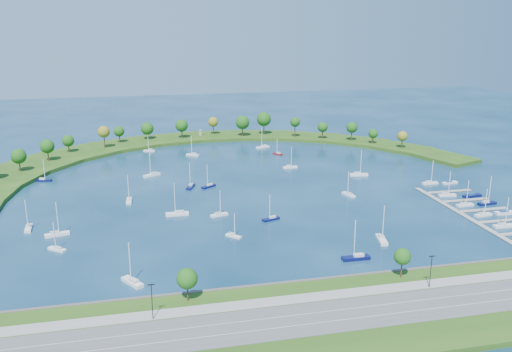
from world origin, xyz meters
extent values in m
plane|color=#06253C|center=(0.00, 0.00, 0.00)|extent=(700.00, 700.00, 0.00)
cube|color=#224612|center=(0.00, -124.00, 0.80)|extent=(420.00, 42.00, 1.60)
cube|color=#474442|center=(0.00, -102.50, 0.90)|extent=(420.00, 1.20, 1.80)
cube|color=#515154|center=(0.00, -124.00, 1.66)|extent=(420.00, 16.00, 0.12)
cube|color=gray|center=(0.00, -113.00, 1.66)|extent=(420.00, 5.00, 0.12)
cube|color=silver|center=(0.00, -126.50, 1.73)|extent=(420.00, 0.15, 0.02)
cube|color=silver|center=(0.00, -121.50, 1.73)|extent=(420.00, 0.15, 0.02)
cylinder|color=#382314|center=(-40.00, -107.00, 4.22)|extent=(0.56, 0.56, 5.25)
sphere|color=#184711|center=(-40.00, -107.00, 8.05)|extent=(6.00, 6.00, 6.00)
cylinder|color=#382314|center=(25.00, -107.00, 4.40)|extent=(0.56, 0.56, 5.60)
sphere|color=#184711|center=(25.00, -107.00, 8.24)|extent=(5.20, 5.20, 5.20)
cylinder|color=black|center=(-50.00, -115.00, 6.60)|extent=(0.24, 0.24, 10.00)
cylinder|color=black|center=(30.00, -115.00, 6.60)|extent=(0.24, 0.24, 10.00)
cube|color=#224612|center=(-104.03, 64.58, 1.00)|extent=(54.07, 56.09, 2.00)
cube|color=#224612|center=(-83.21, 87.27, 1.00)|extent=(55.20, 54.07, 2.00)
cube|color=#224612|center=(-57.57, 104.32, 1.00)|extent=(53.65, 48.47, 2.00)
cube|color=#224612|center=(-28.60, 114.76, 1.00)|extent=(49.62, 39.75, 2.00)
cube|color=#224612|center=(2.03, 117.98, 1.00)|extent=(44.32, 29.96, 2.00)
cube|color=#224612|center=(32.54, 113.79, 1.00)|extent=(49.49, 38.05, 2.00)
cube|color=#224612|center=(61.17, 102.44, 1.00)|extent=(51.13, 44.12, 2.00)
cube|color=#224612|center=(86.25, 84.58, 1.00)|extent=(49.19, 47.96, 2.00)
cube|color=#224612|center=(106.34, 61.24, 1.00)|extent=(43.90, 49.49, 2.00)
cube|color=#224612|center=(120.28, 33.78, 1.00)|extent=(35.67, 48.74, 2.00)
cylinder|color=#382314|center=(-110.32, 47.19, 5.27)|extent=(0.56, 0.56, 6.54)
sphere|color=#184711|center=(-110.32, 47.19, 10.09)|extent=(7.79, 7.79, 7.79)
cylinder|color=#382314|center=(-99.02, 67.22, 5.37)|extent=(0.56, 0.56, 6.74)
sphere|color=#184711|center=(-99.02, 67.22, 10.30)|extent=(7.77, 7.77, 7.77)
cylinder|color=#382314|center=(-89.97, 86.46, 4.78)|extent=(0.56, 0.56, 5.57)
sphere|color=#184711|center=(-89.97, 86.46, 8.96)|extent=(6.96, 6.96, 6.96)
cylinder|color=#382314|center=(-69.72, 93.50, 6.30)|extent=(0.56, 0.56, 8.60)
sphere|color=#6B6417|center=(-69.72, 93.50, 12.05)|extent=(7.25, 7.25, 7.25)
cylinder|color=#382314|center=(-61.04, 107.37, 4.94)|extent=(0.56, 0.56, 5.89)
sphere|color=#184711|center=(-61.04, 107.37, 9.23)|extent=(6.70, 6.70, 6.70)
cylinder|color=#382314|center=(-43.27, 113.72, 4.71)|extent=(0.56, 0.56, 5.41)
sphere|color=#184711|center=(-43.27, 113.72, 9.06)|extent=(8.26, 8.26, 8.26)
cylinder|color=#382314|center=(-20.90, 112.44, 5.37)|extent=(0.56, 0.56, 6.74)
sphere|color=#184711|center=(-20.90, 112.44, 10.40)|extent=(8.26, 8.26, 8.26)
cylinder|color=#382314|center=(1.22, 120.16, 5.63)|extent=(0.56, 0.56, 7.25)
sphere|color=#6B6417|center=(1.22, 120.16, 10.62)|extent=(6.83, 6.83, 6.83)
cylinder|color=#382314|center=(19.45, 109.53, 5.77)|extent=(0.56, 0.56, 7.53)
sphere|color=#184711|center=(19.45, 109.53, 11.39)|extent=(9.28, 9.28, 9.28)
cylinder|color=#382314|center=(34.78, 112.06, 6.32)|extent=(0.56, 0.56, 8.64)
sphere|color=#184711|center=(34.78, 112.06, 12.58)|extent=(9.71, 9.71, 9.71)
cylinder|color=#382314|center=(52.84, 98.68, 6.45)|extent=(0.56, 0.56, 8.89)
sphere|color=#184711|center=(52.84, 98.68, 12.19)|extent=(6.47, 6.47, 6.47)
cylinder|color=#382314|center=(68.99, 89.56, 5.22)|extent=(0.56, 0.56, 6.45)
sphere|color=#184711|center=(68.99, 89.56, 9.78)|extent=(6.66, 6.66, 6.66)
cylinder|color=#382314|center=(85.42, 79.92, 5.63)|extent=(0.56, 0.56, 7.25)
sphere|color=#184711|center=(85.42, 79.92, 10.67)|extent=(7.10, 7.10, 7.10)
cylinder|color=#382314|center=(95.26, 68.79, 4.58)|extent=(0.56, 0.56, 5.16)
sphere|color=#184711|center=(95.26, 68.79, 8.35)|extent=(5.95, 5.95, 5.95)
cylinder|color=#382314|center=(107.19, 52.96, 5.10)|extent=(0.56, 0.56, 6.20)
sphere|color=#6B6417|center=(107.19, 52.96, 9.45)|extent=(6.24, 6.24, 6.24)
cylinder|color=gray|center=(-7.86, 118.06, 3.86)|extent=(2.20, 2.20, 3.73)
cylinder|color=gray|center=(-7.86, 118.06, 5.88)|extent=(2.60, 2.60, 0.30)
cube|color=gray|center=(78.00, -61.00, 0.35)|extent=(2.20, 82.00, 0.40)
cube|color=gray|center=(90.10, -67.60, 0.35)|extent=(22.00, 2.00, 0.40)
cube|color=gray|center=(90.10, -54.40, 0.35)|extent=(22.00, 2.00, 0.40)
cylinder|color=#382314|center=(101.00, -54.40, 0.60)|extent=(0.36, 0.36, 1.60)
cube|color=gray|center=(90.10, -41.20, 0.35)|extent=(22.00, 2.00, 0.40)
cylinder|color=#382314|center=(101.00, -41.20, 0.60)|extent=(0.36, 0.36, 1.60)
cube|color=gray|center=(90.10, -28.00, 0.35)|extent=(22.00, 2.00, 0.40)
cylinder|color=#382314|center=(101.00, -28.00, 0.60)|extent=(0.36, 0.36, 1.60)
cube|color=white|center=(60.00, 7.54, 0.56)|extent=(9.60, 4.24, 1.11)
cube|color=silver|center=(59.09, 7.71, 1.50)|extent=(3.53, 2.38, 0.78)
cylinder|color=silver|center=(60.73, 7.40, 7.38)|extent=(0.32, 0.32, 12.53)
cube|color=#0A0F42|center=(-18.54, 4.27, 0.47)|extent=(7.66, 6.30, 0.94)
cube|color=silver|center=(-17.90, 4.72, 1.27)|extent=(3.12, 2.83, 0.66)
cylinder|color=silver|center=(-19.05, 3.91, 6.22)|extent=(0.32, 0.32, 10.56)
cube|color=white|center=(-43.27, 86.77, 0.42)|extent=(7.32, 4.26, 0.85)
cube|color=silver|center=(-42.60, 86.53, 1.15)|extent=(2.80, 2.14, 0.59)
cylinder|color=silver|center=(-43.80, 86.96, 5.62)|extent=(0.32, 0.32, 9.54)
cube|color=white|center=(-55.80, -9.59, 0.49)|extent=(2.76, 8.34, 0.99)
cube|color=silver|center=(-55.84, -10.41, 1.33)|extent=(1.77, 2.96, 0.69)
cylinder|color=silver|center=(-55.76, -8.94, 6.54)|extent=(0.32, 0.32, 11.10)
cube|color=white|center=(-36.56, -31.73, 0.57)|extent=(9.50, 2.88, 1.13)
cube|color=silver|center=(-35.62, -31.76, 1.53)|extent=(3.35, 1.93, 0.79)
cylinder|color=silver|center=(-37.32, -31.71, 7.50)|extent=(0.32, 0.32, 12.74)
cube|color=white|center=(42.11, -22.68, 0.47)|extent=(4.15, 8.05, 0.93)
cube|color=silver|center=(42.32, -23.43, 1.26)|extent=(2.19, 3.02, 0.65)
cylinder|color=silver|center=(41.95, -22.08, 6.16)|extent=(0.32, 0.32, 10.47)
cube|color=#0A0F42|center=(-26.96, 5.57, 0.51)|extent=(5.33, 8.75, 1.02)
cube|color=silver|center=(-26.64, 6.36, 1.37)|extent=(2.64, 3.37, 0.71)
cylinder|color=silver|center=(-27.21, 4.94, 6.74)|extent=(0.32, 0.32, 11.44)
cube|color=#0A0F42|center=(18.09, -88.59, 0.57)|extent=(9.61, 2.82, 1.15)
cube|color=silver|center=(19.05, -88.60, 1.55)|extent=(3.38, 1.92, 0.80)
cylinder|color=silver|center=(17.33, -88.57, 7.61)|extent=(0.32, 0.32, 12.92)
cube|color=white|center=(-80.50, -58.53, 0.42)|extent=(6.72, 6.00, 0.85)
cube|color=silver|center=(-79.95, -58.98, 1.14)|extent=(2.79, 2.64, 0.59)
cylinder|color=silver|center=(-80.94, -58.17, 5.61)|extent=(0.32, 0.32, 9.53)
cube|color=white|center=(26.52, 80.69, 0.54)|extent=(9.20, 5.75, 1.07)
cube|color=silver|center=(27.34, 81.03, 1.45)|extent=(3.56, 2.82, 0.75)
cylinder|color=silver|center=(25.86, 80.41, 7.10)|extent=(0.32, 0.32, 12.06)
cube|color=maroon|center=(31.07, 61.45, 0.39)|extent=(5.09, 6.51, 0.79)
cube|color=silver|center=(31.42, 60.90, 1.06)|extent=(2.32, 2.62, 0.55)
cylinder|color=silver|center=(30.78, 61.90, 5.21)|extent=(0.32, 0.32, 8.85)
cube|color=#0A0F42|center=(-0.38, -45.79, 0.44)|extent=(7.67, 4.33, 0.89)
cube|color=silver|center=(0.32, -45.56, 1.20)|extent=(2.92, 2.20, 0.62)
cylinder|color=silver|center=(-0.94, -45.98, 5.88)|extent=(0.32, 0.32, 9.99)
cube|color=white|center=(-18.68, 69.75, 0.48)|extent=(7.97, 6.16, 0.96)
cube|color=silver|center=(-18.00, 69.33, 1.30)|extent=(3.21, 2.82, 0.67)
cylinder|color=silver|center=(-19.22, 70.09, 6.36)|extent=(0.32, 0.32, 10.81)
cube|color=white|center=(-19.88, -36.37, 0.45)|extent=(7.71, 4.17, 0.89)
cube|color=silver|center=(-20.59, -36.59, 1.20)|extent=(2.91, 2.16, 0.62)
cylinder|color=silver|center=(-19.31, -36.20, 5.91)|extent=(0.32, 0.32, 10.03)
cube|color=white|center=(29.61, 29.83, 0.47)|extent=(8.07, 2.87, 0.95)
cube|color=silver|center=(28.82, 29.76, 1.28)|extent=(2.89, 1.78, 0.66)
cylinder|color=silver|center=(30.24, 29.88, 6.29)|extent=(0.32, 0.32, 10.68)
cube|color=white|center=(-55.12, -90.00, 0.54)|extent=(6.90, 8.99, 1.08)
cube|color=silver|center=(-54.65, -90.77, 1.46)|extent=(3.16, 3.61, 0.76)
cylinder|color=silver|center=(-55.50, -89.39, 7.16)|extent=(0.32, 0.32, 12.17)
cube|color=white|center=(33.48, -75.80, 0.57)|extent=(4.59, 9.78, 1.13)
cube|color=silver|center=(33.68, -74.87, 1.53)|extent=(2.51, 3.62, 0.79)
cylinder|color=silver|center=(33.32, -76.53, 7.50)|extent=(0.32, 0.32, 12.74)
cube|color=white|center=(-93.55, -35.15, 0.49)|extent=(2.80, 8.36, 0.99)
cube|color=silver|center=(-93.60, -34.33, 1.33)|extent=(1.79, 2.98, 0.69)
cylinder|color=silver|center=(-93.51, -35.81, 6.55)|extent=(0.32, 0.32, 11.12)
cube|color=white|center=(-18.27, -60.06, 0.38)|extent=(5.70, 5.90, 0.77)
cube|color=silver|center=(-18.71, -59.60, 1.04)|extent=(2.45, 2.49, 0.54)
cylinder|color=silver|center=(-17.92, -60.44, 5.10)|extent=(0.32, 0.32, 8.65)
cube|color=white|center=(-44.20, 30.31, 0.54)|extent=(9.04, 6.75, 1.08)
cube|color=silver|center=(-43.43, 30.77, 1.46)|extent=(3.61, 3.12, 0.76)
cylinder|color=silver|center=(-44.83, 29.95, 7.16)|extent=(0.32, 0.32, 12.17)
cube|color=#0A0F42|center=(-97.03, 32.68, 0.45)|extent=(7.85, 3.99, 0.91)
cube|color=silver|center=(-97.76, 32.88, 1.22)|extent=(2.94, 2.11, 0.63)
cylinder|color=silver|center=(-96.44, 32.53, 6.01)|extent=(0.32, 0.32, 10.20)
cube|color=white|center=(-82.10, -44.18, 0.53)|extent=(9.16, 4.56, 1.06)
cube|color=silver|center=(-82.96, -44.40, 1.43)|extent=(3.42, 2.44, 0.74)
cylinder|color=silver|center=(-81.42, -44.01, 7.02)|extent=(0.32, 0.32, 11.92)
cube|color=white|center=(85.60, -73.34, 0.50)|extent=(8.28, 2.38, 0.99)
cube|color=silver|center=(84.77, -73.33, 1.34)|extent=(2.91, 1.64, 0.69)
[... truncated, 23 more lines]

